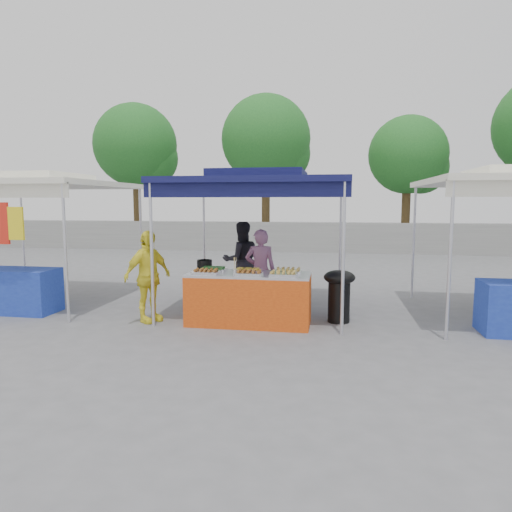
% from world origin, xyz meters
% --- Properties ---
extents(ground_plane, '(80.00, 80.00, 0.00)m').
position_xyz_m(ground_plane, '(0.00, 0.00, 0.00)').
color(ground_plane, slate).
extents(back_wall, '(40.00, 0.25, 1.20)m').
position_xyz_m(back_wall, '(0.00, 11.00, 0.60)').
color(back_wall, gray).
rests_on(back_wall, ground_plane).
extents(main_canopy, '(3.20, 3.20, 2.57)m').
position_xyz_m(main_canopy, '(0.00, 0.97, 2.37)').
color(main_canopy, silver).
rests_on(main_canopy, ground_plane).
extents(neighbor_stall_left, '(3.20, 3.20, 2.57)m').
position_xyz_m(neighbor_stall_left, '(-4.50, 0.57, 1.60)').
color(neighbor_stall_left, silver).
rests_on(neighbor_stall_left, ground_plane).
extents(tree_0, '(3.80, 3.80, 6.52)m').
position_xyz_m(tree_0, '(-7.58, 12.99, 4.46)').
color(tree_0, '#4A371C').
rests_on(tree_0, ground_plane).
extents(tree_1, '(3.88, 3.88, 6.67)m').
position_xyz_m(tree_1, '(-1.48, 12.88, 4.57)').
color(tree_1, '#4A371C').
rests_on(tree_1, ground_plane).
extents(tree_2, '(3.37, 3.29, 5.65)m').
position_xyz_m(tree_2, '(4.56, 13.15, 3.86)').
color(tree_2, '#4A371C').
rests_on(tree_2, ground_plane).
extents(vendor_table, '(2.00, 0.80, 0.85)m').
position_xyz_m(vendor_table, '(0.00, -0.10, 0.43)').
color(vendor_table, '#DD4D13').
rests_on(vendor_table, ground_plane).
extents(food_tray_fl, '(0.42, 0.30, 0.07)m').
position_xyz_m(food_tray_fl, '(-0.66, -0.33, 0.88)').
color(food_tray_fl, white).
rests_on(food_tray_fl, vendor_table).
extents(food_tray_fm, '(0.42, 0.30, 0.07)m').
position_xyz_m(food_tray_fm, '(0.04, -0.34, 0.88)').
color(food_tray_fm, white).
rests_on(food_tray_fm, vendor_table).
extents(food_tray_fr, '(0.42, 0.30, 0.07)m').
position_xyz_m(food_tray_fr, '(0.59, -0.34, 0.88)').
color(food_tray_fr, white).
rests_on(food_tray_fr, vendor_table).
extents(food_tray_bl, '(0.42, 0.30, 0.07)m').
position_xyz_m(food_tray_bl, '(-0.62, -0.01, 0.88)').
color(food_tray_bl, white).
rests_on(food_tray_bl, vendor_table).
extents(food_tray_bm, '(0.42, 0.30, 0.07)m').
position_xyz_m(food_tray_bm, '(-0.03, 0.01, 0.88)').
color(food_tray_bm, white).
rests_on(food_tray_bm, vendor_table).
extents(food_tray_br, '(0.42, 0.30, 0.07)m').
position_xyz_m(food_tray_br, '(0.63, -0.01, 0.88)').
color(food_tray_br, white).
rests_on(food_tray_br, vendor_table).
extents(cooking_pot, '(0.26, 0.26, 0.15)m').
position_xyz_m(cooking_pot, '(-0.86, 0.27, 0.93)').
color(cooking_pot, black).
rests_on(cooking_pot, vendor_table).
extents(skewer_cup, '(0.07, 0.07, 0.09)m').
position_xyz_m(skewer_cup, '(-0.18, -0.32, 0.89)').
color(skewer_cup, silver).
rests_on(skewer_cup, vendor_table).
extents(wok_burner, '(0.52, 0.52, 0.88)m').
position_xyz_m(wok_burner, '(1.46, 0.28, 0.52)').
color(wok_burner, black).
rests_on(wok_burner, ground_plane).
extents(crate_left, '(0.51, 0.36, 0.31)m').
position_xyz_m(crate_left, '(-0.28, 0.70, 0.15)').
color(crate_left, '#162DB9').
rests_on(crate_left, ground_plane).
extents(crate_right, '(0.52, 0.36, 0.31)m').
position_xyz_m(crate_right, '(0.38, 0.45, 0.16)').
color(crate_right, '#162DB9').
rests_on(crate_right, ground_plane).
extents(crate_stacked, '(0.49, 0.34, 0.29)m').
position_xyz_m(crate_stacked, '(0.38, 0.45, 0.46)').
color(crate_stacked, '#162DB9').
rests_on(crate_stacked, crate_right).
extents(vendor_woman, '(0.59, 0.42, 1.52)m').
position_xyz_m(vendor_woman, '(0.06, 0.75, 0.76)').
color(vendor_woman, '#9D638A').
rests_on(vendor_woman, ground_plane).
extents(helper_man, '(0.97, 0.89, 1.61)m').
position_xyz_m(helper_man, '(-0.52, 1.82, 0.80)').
color(helper_man, '#222227').
rests_on(helper_man, ground_plane).
extents(customer_person, '(0.78, 0.97, 1.54)m').
position_xyz_m(customer_person, '(-1.69, -0.23, 0.77)').
color(customer_person, '#FFF038').
rests_on(customer_person, ground_plane).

